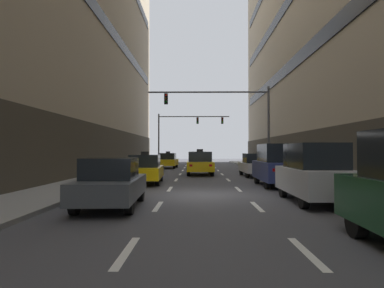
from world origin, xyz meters
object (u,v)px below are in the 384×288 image
at_px(taxi_driving_1, 200,163).
at_px(traffic_signal_1, 183,127).
at_px(traffic_signal_0, 232,112).
at_px(car_parked_3, 255,165).
at_px(taxi_driving_4, 199,159).
at_px(taxi_driving_0, 145,169).
at_px(car_parked_1, 314,173).
at_px(car_parked_2, 277,165).
at_px(taxi_driving_2, 168,161).
at_px(car_driving_3, 111,183).

relative_size(taxi_driving_1, traffic_signal_1, 0.51).
bearing_deg(traffic_signal_0, taxi_driving_1, -161.13).
bearing_deg(taxi_driving_1, car_parked_3, -20.87).
bearing_deg(taxi_driving_4, traffic_signal_1, 113.31).
xyz_separation_m(traffic_signal_0, traffic_signal_1, (-4.45, 17.52, 0.02)).
bearing_deg(traffic_signal_1, taxi_driving_0, -92.57).
relative_size(car_parked_1, car_parked_2, 0.96).
relative_size(taxi_driving_2, car_parked_3, 0.97).
relative_size(car_parked_2, traffic_signal_1, 0.48).
bearing_deg(car_parked_2, car_driving_3, -136.06).
distance_m(taxi_driving_0, car_parked_2, 7.08).
xyz_separation_m(taxi_driving_1, taxi_driving_4, (-0.01, 13.90, -0.02)).
xyz_separation_m(car_parked_1, car_parked_2, (0.00, 5.49, 0.04)).
xyz_separation_m(taxi_driving_4, car_parked_2, (3.91, -21.93, 0.24)).
height_order(car_parked_3, traffic_signal_0, traffic_signal_0).
relative_size(taxi_driving_0, taxi_driving_4, 0.94).
xyz_separation_m(taxi_driving_1, car_parked_1, (3.91, -13.52, 0.18)).
xyz_separation_m(taxi_driving_0, car_parked_2, (6.98, -1.17, 0.29)).
bearing_deg(car_parked_1, traffic_signal_1, 100.38).
bearing_deg(car_parked_1, taxi_driving_2, 107.06).
xyz_separation_m(taxi_driving_2, traffic_signal_0, (5.69, -8.73, 4.04)).
xyz_separation_m(taxi_driving_1, taxi_driving_2, (-3.18, 9.59, -0.09)).
bearing_deg(taxi_driving_2, taxi_driving_0, -89.62).
relative_size(car_driving_3, car_parked_3, 0.99).
bearing_deg(taxi_driving_4, traffic_signal_0, -79.07).
height_order(car_parked_3, traffic_signal_1, traffic_signal_1).
bearing_deg(taxi_driving_0, car_parked_1, -43.65).
bearing_deg(traffic_signal_1, car_driving_3, -91.81).
xyz_separation_m(car_parked_1, car_parked_3, (0.00, 12.03, -0.24)).
bearing_deg(taxi_driving_0, car_driving_3, -89.33).
bearing_deg(car_parked_1, traffic_signal_0, 95.54).
bearing_deg(car_driving_3, car_parked_1, 9.50).
relative_size(traffic_signal_0, traffic_signal_1, 1.03).
bearing_deg(car_parked_1, taxi_driving_1, 106.12).
relative_size(car_driving_3, car_parked_2, 0.97).
distance_m(car_parked_1, car_parked_2, 5.49).
height_order(car_parked_2, traffic_signal_1, traffic_signal_1).
distance_m(taxi_driving_0, taxi_driving_4, 20.98).
relative_size(taxi_driving_1, taxi_driving_4, 1.02).
distance_m(car_parked_2, traffic_signal_0, 9.74).
height_order(taxi_driving_1, traffic_signal_0, traffic_signal_0).
distance_m(taxi_driving_0, taxi_driving_2, 16.45).
xyz_separation_m(taxi_driving_0, taxi_driving_1, (3.07, 6.86, 0.07)).
bearing_deg(car_parked_1, car_parked_3, 89.99).
bearing_deg(traffic_signal_0, taxi_driving_2, 123.12).
bearing_deg(traffic_signal_0, car_parked_2, -81.08).
relative_size(car_parked_1, traffic_signal_1, 0.47).
height_order(car_driving_3, car_parked_3, car_parked_3).
bearing_deg(taxi_driving_4, car_parked_3, -75.73).
height_order(taxi_driving_0, traffic_signal_0, traffic_signal_0).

